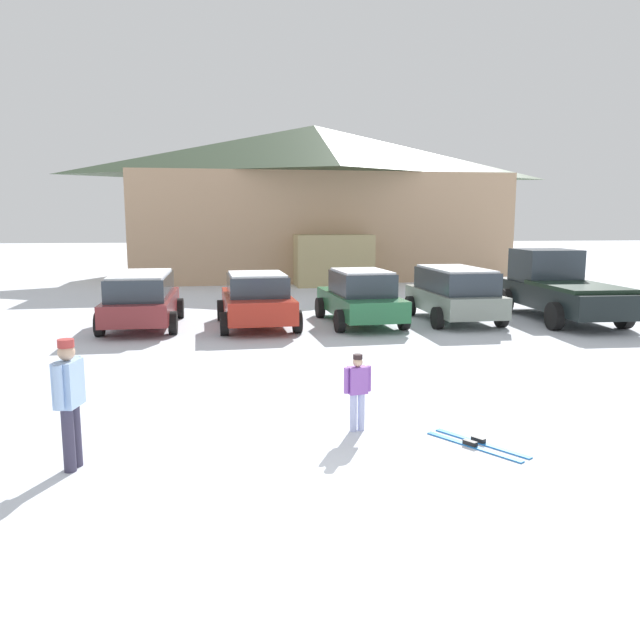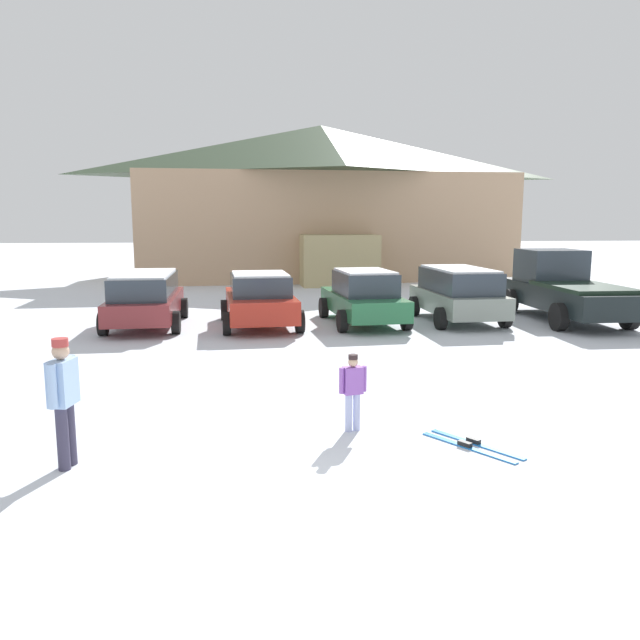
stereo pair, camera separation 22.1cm
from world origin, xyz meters
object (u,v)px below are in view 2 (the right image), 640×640
object	(u,v)px
skier_adult_in_blue_parka	(63,395)
ski_lodge	(321,201)
pickup_truck	(562,288)
parked_green_coupe	(363,297)
parked_grey_wagon	(458,293)
skier_child_in_purple_jacket	(353,388)
pair_of_skis	(471,445)
parked_red_sedan	(260,299)
parked_maroon_van	(146,297)

from	to	relation	value
skier_adult_in_blue_parka	ski_lodge	bearing A→B (deg)	77.16
skier_adult_in_blue_parka	pickup_truck	bearing A→B (deg)	41.56
parked_green_coupe	parked_grey_wagon	size ratio (longest dim) A/B	1.06
skier_child_in_purple_jacket	pair_of_skis	distance (m)	1.86
pickup_truck	parked_green_coupe	bearing A→B (deg)	-178.17
parked_red_sedan	skier_adult_in_blue_parka	world-z (taller)	skier_adult_in_blue_parka
pickup_truck	skier_child_in_purple_jacket	bearing A→B (deg)	-130.23
ski_lodge	parked_green_coupe	world-z (taller)	ski_lodge
pickup_truck	parked_red_sedan	bearing A→B (deg)	-177.96
pair_of_skis	parked_red_sedan	bearing A→B (deg)	105.42
ski_lodge	skier_adult_in_blue_parka	bearing A→B (deg)	-102.84
ski_lodge	skier_child_in_purple_jacket	distance (m)	26.49
skier_child_in_purple_jacket	skier_adult_in_blue_parka	world-z (taller)	skier_adult_in_blue_parka
parked_maroon_van	parked_grey_wagon	world-z (taller)	parked_grey_wagon
parked_red_sedan	ski_lodge	bearing A→B (deg)	77.86
parked_red_sedan	parked_grey_wagon	world-z (taller)	parked_grey_wagon
parked_grey_wagon	skier_child_in_purple_jacket	world-z (taller)	parked_grey_wagon
ski_lodge	pickup_truck	distance (m)	17.76
parked_green_coupe	pair_of_skis	xyz separation A→B (m)	(-0.29, -10.29, -0.80)
parked_green_coupe	pair_of_skis	distance (m)	10.32
parked_red_sedan	pickup_truck	size ratio (longest dim) A/B	0.74
parked_red_sedan	pair_of_skis	xyz separation A→B (m)	(2.80, -10.15, -0.79)
ski_lodge	skier_child_in_purple_jacket	size ratio (longest dim) A/B	17.23
parked_red_sedan	parked_green_coupe	size ratio (longest dim) A/B	0.95
parked_maroon_van	parked_green_coupe	xyz separation A→B (m)	(6.42, -0.28, -0.04)
parked_red_sedan	skier_adult_in_blue_parka	bearing A→B (deg)	-103.97
parked_red_sedan	skier_adult_in_blue_parka	xyz separation A→B (m)	(-2.57, -10.31, 0.13)
parked_maroon_van	parked_grey_wagon	distance (m)	9.37
ski_lodge	parked_green_coupe	xyz separation A→B (m)	(-0.52, -16.68, -3.32)
skier_adult_in_blue_parka	skier_child_in_purple_jacket	bearing A→B (deg)	14.26
parked_grey_wagon	skier_child_in_purple_jacket	bearing A→B (deg)	-116.56
ski_lodge	parked_maroon_van	xyz separation A→B (m)	(-6.94, -16.39, -3.28)
parked_maroon_van	parked_red_sedan	size ratio (longest dim) A/B	1.10
ski_lodge	skier_adult_in_blue_parka	size ratio (longest dim) A/B	12.02
parked_red_sedan	pickup_truck	bearing A→B (deg)	2.04
parked_green_coupe	skier_child_in_purple_jacket	distance (m)	9.65
parked_green_coupe	pickup_truck	world-z (taller)	pickup_truck
pickup_truck	skier_child_in_purple_jacket	distance (m)	12.68
parked_green_coupe	pair_of_skis	bearing A→B (deg)	-91.63
parked_maroon_van	parked_grey_wagon	xyz separation A→B (m)	(9.37, -0.17, 0.03)
ski_lodge	parked_red_sedan	bearing A→B (deg)	-102.14
pair_of_skis	parked_grey_wagon	bearing A→B (deg)	72.65
parked_maroon_van	skier_child_in_purple_jacket	bearing A→B (deg)	-64.85
parked_maroon_van	skier_adult_in_blue_parka	size ratio (longest dim) A/B	2.82
skier_child_in_purple_jacket	pair_of_skis	xyz separation A→B (m)	(1.54, -0.81, -0.64)
parked_maroon_van	pair_of_skis	xyz separation A→B (m)	(6.12, -10.57, -0.84)
parked_red_sedan	parked_maroon_van	bearing A→B (deg)	172.85
parked_green_coupe	parked_grey_wagon	xyz separation A→B (m)	(2.96, 0.11, 0.07)
ski_lodge	parked_grey_wagon	xyz separation A→B (m)	(2.43, -16.56, -3.25)
parked_grey_wagon	skier_child_in_purple_jacket	distance (m)	10.72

